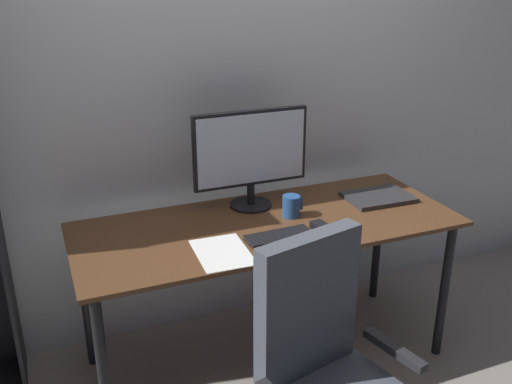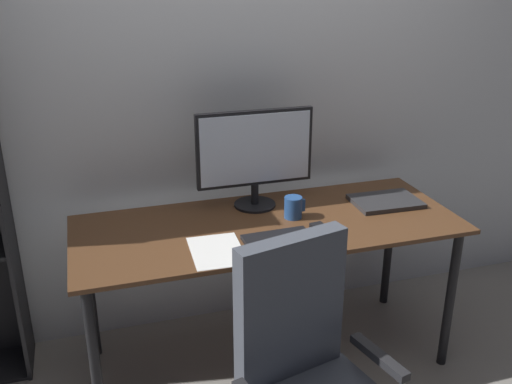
% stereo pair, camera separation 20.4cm
% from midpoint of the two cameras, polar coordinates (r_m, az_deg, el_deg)
% --- Properties ---
extents(ground_plane, '(12.00, 12.00, 0.00)m').
position_cam_midpoint_polar(ground_plane, '(2.96, 3.17, -16.23)').
color(ground_plane, gray).
extents(back_wall, '(6.40, 0.10, 2.60)m').
position_cam_midpoint_polar(back_wall, '(2.87, 0.09, 11.29)').
color(back_wall, silver).
rests_on(back_wall, ground).
extents(desk, '(1.73, 0.69, 0.74)m').
position_cam_midpoint_polar(desk, '(2.61, 3.47, -4.72)').
color(desk, '#56351E').
rests_on(desk, ground).
extents(monitor, '(0.56, 0.20, 0.47)m').
position_cam_midpoint_polar(monitor, '(2.66, 2.05, 3.89)').
color(monitor, black).
rests_on(monitor, desk).
extents(keyboard, '(0.29, 0.12, 0.02)m').
position_cam_midpoint_polar(keyboard, '(2.42, 4.49, -4.58)').
color(keyboard, black).
rests_on(keyboard, desk).
extents(mouse, '(0.07, 0.10, 0.03)m').
position_cam_midpoint_polar(mouse, '(2.50, 8.76, -3.77)').
color(mouse, black).
rests_on(mouse, desk).
extents(coffee_mug, '(0.10, 0.08, 0.10)m').
position_cam_midpoint_polar(coffee_mug, '(2.62, 5.98, -1.57)').
color(coffee_mug, '#285193').
rests_on(coffee_mug, desk).
extents(laptop, '(0.33, 0.24, 0.02)m').
position_cam_midpoint_polar(laptop, '(2.87, 14.81, -0.94)').
color(laptop, '#2D2D30').
rests_on(laptop, desk).
extents(paper_sheet, '(0.22, 0.30, 0.00)m').
position_cam_midpoint_polar(paper_sheet, '(2.32, -1.41, -5.94)').
color(paper_sheet, white).
rests_on(paper_sheet, desk).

